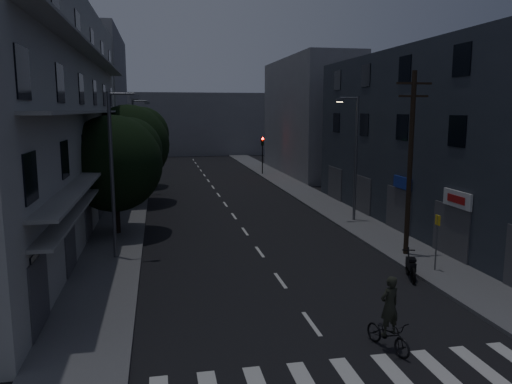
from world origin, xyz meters
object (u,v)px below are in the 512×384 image
object	(u,v)px
cyclist	(389,325)
utility_pole	(410,160)
bus_stop_sign	(437,232)
motorcycle	(411,267)

from	to	relation	value
cyclist	utility_pole	bearing A→B (deg)	42.56
bus_stop_sign	utility_pole	bearing A→B (deg)	90.84
bus_stop_sign	cyclist	distance (m)	8.41
utility_pole	bus_stop_sign	size ratio (longest dim) A/B	3.56
bus_stop_sign	motorcycle	distance (m)	2.04
motorcycle	cyclist	bearing A→B (deg)	-105.45
motorcycle	utility_pole	bearing A→B (deg)	83.82
utility_pole	motorcycle	world-z (taller)	utility_pole
utility_pole	cyclist	world-z (taller)	utility_pole
utility_pole	cyclist	xyz separation A→B (m)	(-5.32, -9.05, -4.07)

